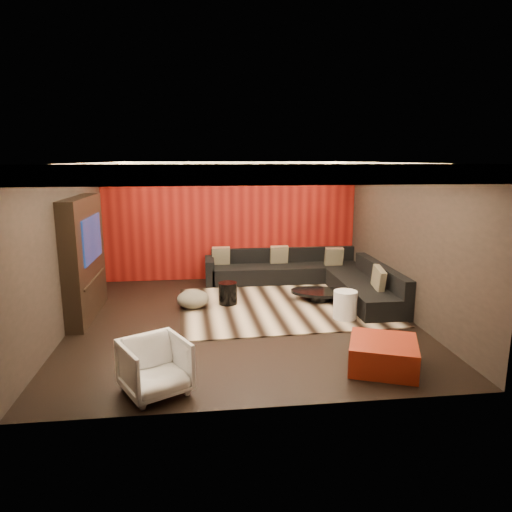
{
  "coord_description": "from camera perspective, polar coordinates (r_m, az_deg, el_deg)",
  "views": [
    {
      "loc": [
        -0.72,
        -7.81,
        2.86
      ],
      "look_at": [
        0.3,
        0.6,
        1.05
      ],
      "focal_mm": 32.0,
      "sensor_mm": 36.0,
      "label": 1
    }
  ],
  "objects": [
    {
      "name": "sectional_sofa",
      "position": [
        10.31,
        7.09,
        -2.62
      ],
      "size": [
        3.65,
        3.5,
        0.75
      ],
      "color": "black",
      "rests_on": "floor"
    },
    {
      "name": "rug",
      "position": [
        9.06,
        3.35,
        -6.29
      ],
      "size": [
        4.12,
        3.16,
        0.02
      ],
      "primitive_type": "cube",
      "rotation": [
        0.0,
        0.0,
        0.04
      ],
      "color": "beige",
      "rests_on": "floor"
    },
    {
      "name": "armchair",
      "position": [
        5.92,
        -12.5,
        -13.37
      ],
      "size": [
        1.01,
        1.02,
        0.69
      ],
      "primitive_type": "imported",
      "rotation": [
        0.0,
        0.0,
        0.49
      ],
      "color": "white",
      "rests_on": "floor"
    },
    {
      "name": "soffit_left",
      "position": [
        8.06,
        -21.48,
        10.04
      ],
      "size": [
        0.6,
        4.8,
        0.22
      ],
      "primitive_type": "cube",
      "color": "silver",
      "rests_on": "ground"
    },
    {
      "name": "soffit_back",
      "position": [
        10.54,
        -3.05,
        11.11
      ],
      "size": [
        6.0,
        0.6,
        0.22
      ],
      "primitive_type": "cube",
      "color": "silver",
      "rests_on": "ground"
    },
    {
      "name": "tv_surround",
      "position": [
        8.85,
        -20.69,
        -0.19
      ],
      "size": [
        0.3,
        2.0,
        2.2
      ],
      "primitive_type": "cube",
      "color": "black",
      "rests_on": "ground"
    },
    {
      "name": "floor",
      "position": [
        8.35,
        -1.56,
        -8.04
      ],
      "size": [
        6.0,
        6.0,
        0.02
      ],
      "primitive_type": "cube",
      "color": "black",
      "rests_on": "ground"
    },
    {
      "name": "cove_front",
      "position": [
        5.5,
        0.62,
        9.37
      ],
      "size": [
        4.8,
        0.08,
        0.04
      ],
      "primitive_type": "cube",
      "color": "#FFD899",
      "rests_on": "ground"
    },
    {
      "name": "ceiling",
      "position": [
        7.84,
        -1.68,
        11.69
      ],
      "size": [
        6.0,
        6.0,
        0.02
      ],
      "primitive_type": "cube",
      "color": "silver",
      "rests_on": "ground"
    },
    {
      "name": "wall_left",
      "position": [
        8.27,
        -22.87,
        0.94
      ],
      "size": [
        0.02,
        6.0,
        2.8
      ],
      "primitive_type": "cube",
      "color": "black",
      "rests_on": "ground"
    },
    {
      "name": "white_side_table",
      "position": [
        8.45,
        11.07,
        -6.06
      ],
      "size": [
        0.55,
        0.55,
        0.53
      ],
      "primitive_type": "cylinder",
      "rotation": [
        0.0,
        0.0,
        0.39
      ],
      "color": "white",
      "rests_on": "floor"
    },
    {
      "name": "cove_right",
      "position": [
        8.4,
        14.82,
        9.89
      ],
      "size": [
        0.08,
        4.8,
        0.04
      ],
      "primitive_type": "cube",
      "color": "#FFD899",
      "rests_on": "ground"
    },
    {
      "name": "wall_back",
      "position": [
        10.94,
        -3.09,
        4.37
      ],
      "size": [
        6.0,
        0.02,
        2.8
      ],
      "primitive_type": "cube",
      "color": "black",
      "rests_on": "ground"
    },
    {
      "name": "drum_stool",
      "position": [
        9.12,
        -3.54,
        -4.66
      ],
      "size": [
        0.4,
        0.4,
        0.44
      ],
      "primitive_type": "cylinder",
      "rotation": [
        0.0,
        0.0,
        -0.09
      ],
      "color": "black",
      "rests_on": "rug"
    },
    {
      "name": "tv_screen",
      "position": [
        8.75,
        -19.84,
        2.07
      ],
      "size": [
        0.04,
        1.3,
        0.8
      ],
      "primitive_type": "cube",
      "color": "black",
      "rests_on": "ground"
    },
    {
      "name": "soffit_front",
      "position": [
        5.16,
        1.12,
        10.19
      ],
      "size": [
        6.0,
        0.6,
        0.22
      ],
      "primitive_type": "cube",
      "color": "silver",
      "rests_on": "ground"
    },
    {
      "name": "red_feature_wall",
      "position": [
        10.9,
        -3.07,
        4.34
      ],
      "size": [
        5.98,
        0.05,
        2.78
      ],
      "primitive_type": "cube",
      "color": "#6B0C0A",
      "rests_on": "ground"
    },
    {
      "name": "orange_ottoman",
      "position": [
        6.71,
        15.59,
        -11.77
      ],
      "size": [
        1.17,
        1.17,
        0.4
      ],
      "primitive_type": "cube",
      "rotation": [
        0.0,
        0.0,
        -0.38
      ],
      "color": "maroon",
      "rests_on": "floor"
    },
    {
      "name": "throw_pillows",
      "position": [
        10.31,
        5.42,
        -0.55
      ],
      "size": [
        3.17,
        2.84,
        0.5
      ],
      "color": "beige",
      "rests_on": "sectional_sofa"
    },
    {
      "name": "soffit_right",
      "position": [
        8.53,
        17.02,
        10.4
      ],
      "size": [
        0.6,
        4.8,
        0.22
      ],
      "primitive_type": "cube",
      "color": "silver",
      "rests_on": "ground"
    },
    {
      "name": "coffee_table",
      "position": [
        9.45,
        7.98,
        -4.92
      ],
      "size": [
        1.51,
        1.51,
        0.2
      ],
      "primitive_type": "cylinder",
      "rotation": [
        0.0,
        0.0,
        -0.32
      ],
      "color": "black",
      "rests_on": "rug"
    },
    {
      "name": "tv_shelf",
      "position": [
        8.9,
        -19.5,
        -2.69
      ],
      "size": [
        0.04,
        1.6,
        0.04
      ],
      "primitive_type": "cube",
      "color": "black",
      "rests_on": "ground"
    },
    {
      "name": "striped_pouf",
      "position": [
        8.97,
        -7.87,
        -5.36
      ],
      "size": [
        0.65,
        0.65,
        0.34
      ],
      "primitive_type": "ellipsoid",
      "rotation": [
        0.0,
        0.0,
        0.04
      ],
      "color": "#C3B997",
      "rests_on": "rug"
    },
    {
      "name": "wall_right",
      "position": [
        8.78,
        18.35,
        1.87
      ],
      "size": [
        0.02,
        6.0,
        2.8
      ],
      "primitive_type": "cube",
      "color": "black",
      "rests_on": "ground"
    },
    {
      "name": "cove_left",
      "position": [
        7.99,
        -19.04,
        9.55
      ],
      "size": [
        0.08,
        4.8,
        0.04
      ],
      "primitive_type": "cube",
      "color": "#FFD899",
      "rests_on": "ground"
    },
    {
      "name": "cove_back",
      "position": [
        10.2,
        -2.91,
        10.58
      ],
      "size": [
        4.8,
        0.08,
        0.04
      ],
      "primitive_type": "cube",
      "color": "#FFD899",
      "rests_on": "ground"
    }
  ]
}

